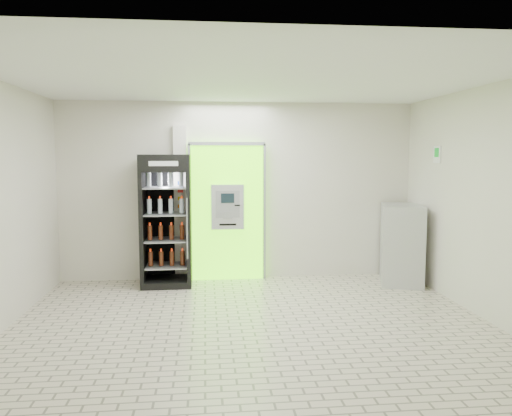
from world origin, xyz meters
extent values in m
plane|color=#BDB49D|center=(0.00, 0.00, 0.00)|extent=(6.00, 6.00, 0.00)
plane|color=silver|center=(0.00, 2.50, 1.50)|extent=(6.00, 0.00, 6.00)
plane|color=silver|center=(0.00, -2.50, 1.50)|extent=(6.00, 0.00, 6.00)
plane|color=silver|center=(3.00, 0.00, 1.50)|extent=(0.00, 5.00, 5.00)
plane|color=white|center=(0.00, 0.00, 3.00)|extent=(6.00, 6.00, 0.00)
cube|color=#5EEB0B|center=(-0.20, 2.43, 1.15)|extent=(1.20, 0.12, 2.30)
cube|color=gray|center=(-0.20, 2.36, 2.30)|extent=(1.28, 0.04, 0.06)
cube|color=gray|center=(-0.83, 2.36, 1.15)|extent=(0.04, 0.04, 2.30)
cube|color=gray|center=(0.43, 2.36, 1.15)|extent=(0.04, 0.04, 2.30)
cube|color=black|center=(-0.10, 2.38, 0.50)|extent=(0.62, 0.01, 0.67)
cube|color=black|center=(-0.54, 2.38, 1.98)|extent=(0.22, 0.01, 0.18)
cube|color=#B5B8BD|center=(-0.20, 2.32, 1.25)|extent=(0.55, 0.12, 0.75)
cube|color=black|center=(-0.20, 2.25, 1.40)|extent=(0.22, 0.01, 0.16)
cube|color=gray|center=(-0.20, 2.25, 1.12)|extent=(0.16, 0.01, 0.12)
cube|color=black|center=(-0.04, 2.25, 1.28)|extent=(0.09, 0.01, 0.02)
cube|color=black|center=(-0.20, 2.25, 0.96)|extent=(0.28, 0.01, 0.03)
cube|color=silver|center=(-0.98, 2.45, 1.30)|extent=(0.22, 0.10, 2.60)
cube|color=#193FB2|center=(-0.98, 2.40, 1.65)|extent=(0.09, 0.01, 0.06)
cube|color=red|center=(-0.98, 2.40, 1.52)|extent=(0.09, 0.01, 0.06)
cube|color=yellow|center=(-0.98, 2.40, 1.39)|extent=(0.09, 0.01, 0.06)
cube|color=orange|center=(-0.98, 2.40, 1.26)|extent=(0.09, 0.01, 0.06)
cube|color=red|center=(-0.98, 2.40, 1.13)|extent=(0.09, 0.01, 0.06)
cube|color=black|center=(-1.20, 2.13, 1.06)|extent=(0.80, 0.73, 2.12)
cube|color=black|center=(-1.20, 2.46, 1.06)|extent=(0.80, 0.06, 2.12)
cube|color=red|center=(-1.20, 1.77, 1.98)|extent=(0.78, 0.01, 0.25)
cube|color=white|center=(-1.20, 1.77, 1.98)|extent=(0.45, 0.01, 0.07)
cube|color=black|center=(-1.20, 2.13, 0.05)|extent=(0.80, 0.73, 0.11)
cylinder|color=gray|center=(-0.86, 1.75, 0.98)|extent=(0.02, 0.02, 0.95)
cube|color=gray|center=(-1.20, 2.13, 0.32)|extent=(0.67, 0.62, 0.02)
cube|color=gray|center=(-1.20, 2.13, 0.74)|extent=(0.67, 0.62, 0.02)
cube|color=gray|center=(-1.20, 2.13, 1.17)|extent=(0.67, 0.62, 0.02)
cube|color=gray|center=(-1.20, 2.13, 1.59)|extent=(0.67, 0.62, 0.02)
cube|color=#B5B8BD|center=(2.67, 1.89, 0.65)|extent=(0.91, 1.12, 1.30)
cube|color=gray|center=(2.34, 1.89, 0.71)|extent=(0.29, 0.91, 0.01)
cube|color=white|center=(2.99, 1.40, 2.12)|extent=(0.02, 0.22, 0.26)
cube|color=#0C8920|center=(2.98, 1.40, 2.15)|extent=(0.00, 0.14, 0.14)
camera|label=1|loc=(-0.56, -5.98, 2.10)|focal=35.00mm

